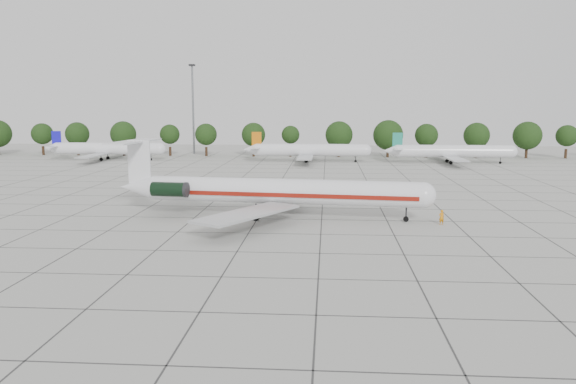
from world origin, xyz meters
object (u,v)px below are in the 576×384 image
floodlight_mast (193,104)px  bg_airliner_b (107,149)px  ground_crew (441,217)px  bg_airliner_c (310,150)px  bg_airliner_d (453,152)px  main_airliner (265,191)px

floodlight_mast → bg_airliner_b: bearing=-131.4°
ground_crew → bg_airliner_b: size_ratio=0.06×
ground_crew → floodlight_mast: bearing=-73.6°
bg_airliner_b → bg_airliner_c: same height
bg_airliner_c → bg_airliner_b: bearing=179.0°
bg_airliner_d → floodlight_mast: 73.25m
bg_airliner_b → bg_airliner_c: (51.97, -0.93, 0.00)m
bg_airliner_d → bg_airliner_c: bearing=177.8°
bg_airliner_c → floodlight_mast: floodlight_mast is taller
main_airliner → bg_airliner_c: main_airliner is taller
main_airliner → floodlight_mast: 96.35m
bg_airliner_c → bg_airliner_d: 34.62m
main_airliner → bg_airliner_d: bearing=67.1°
bg_airliner_c → bg_airliner_d: (34.59, -1.34, 0.00)m
ground_crew → floodlight_mast: floodlight_mast is taller
bg_airliner_b → bg_airliner_c: bearing=-1.0°
main_airliner → bg_airliner_b: size_ratio=1.44×
main_airliner → ground_crew: bearing=-2.6°
main_airliner → bg_airliner_b: (-48.60, 70.46, -0.46)m
bg_airliner_b → bg_airliner_c: 51.98m
ground_crew → bg_airliner_b: bearing=-59.2°
main_airliner → bg_airliner_d: main_airliner is taller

